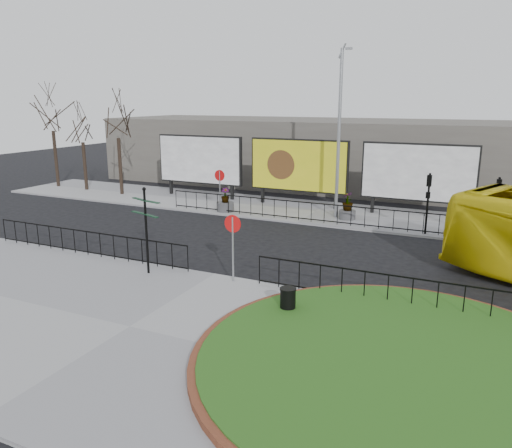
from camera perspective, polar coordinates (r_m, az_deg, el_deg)
The scene contains 24 objects.
ground at distance 19.11m, azimuth -4.71°, elevation -6.00°, with size 90.00×90.00×0.00m, color black.
pavement_near at distance 15.31m, azimuth -14.22°, elevation -11.48°, with size 30.00×10.00×0.12m, color gray.
pavement_far at distance 29.69m, azimuth 6.84°, elevation 1.38°, with size 44.00×6.00×0.12m, color gray.
brick_edge at distance 13.25m, azimuth 16.03°, elevation -15.12°, with size 10.40×10.40×0.18m, color brown.
grass_lawn at distance 13.24m, azimuth 16.03°, elevation -15.05°, with size 10.00×10.00×0.22m, color #264A13.
railing_near_left at distance 22.18m, azimuth -18.74°, elevation -2.05°, with size 10.00×0.10×1.10m, color black, non-canonical shape.
railing_near_right at distance 16.52m, azimuth 14.84°, elevation -7.26°, with size 9.00×0.10×1.10m, color black, non-canonical shape.
railing_far at distance 26.74m, azimuth 7.07°, elevation 1.29°, with size 18.00×0.10×1.10m, color black, non-canonical shape.
speed_sign_far at distance 28.97m, azimuth -4.16°, elevation 4.86°, with size 0.64×0.07×2.47m.
speed_sign_near at distance 17.74m, azimuth -2.66°, elevation -1.07°, with size 0.64×0.07×2.47m.
billboard_left at distance 33.68m, azimuth -6.45°, elevation 7.28°, with size 6.20×0.31×4.10m.
billboard_mid at distance 30.63m, azimuth 4.88°, elevation 6.65°, with size 6.20×0.31×4.10m.
billboard_right at distance 28.99m, azimuth 18.02°, elevation 5.58°, with size 6.20×0.31×4.10m.
lamp_post at distance 27.62m, azimuth 9.47°, elevation 10.34°, with size 0.74×0.18×9.23m.
signal_pole_a at distance 25.39m, azimuth 19.08°, elevation 3.22°, with size 0.22×0.26×3.00m.
signal_pole_b at distance 25.27m, azimuth 25.84°, elevation 2.53°, with size 0.22×0.26×3.00m.
tree_left at distance 35.62m, azimuth -15.42°, elevation 8.89°, with size 2.00×2.00×7.00m, color #2D2119, non-canonical shape.
tree_mid at distance 38.22m, azimuth -19.14°, elevation 8.34°, with size 2.00×2.00×6.20m, color #2D2119, non-canonical shape.
tree_far at distance 40.44m, azimuth -22.12°, elevation 9.29°, with size 2.00×2.00×7.50m, color #2D2119, non-canonical shape.
building_backdrop at distance 38.81m, azimuth 11.67°, elevation 7.83°, with size 40.00×10.00×5.00m, color #5B5750.
fingerpost_sign at distance 18.96m, azimuth -12.48°, elevation 0.23°, with size 1.54×0.68×3.31m.
litter_bin at distance 15.47m, azimuth 3.66°, elevation -8.78°, with size 0.51×0.51×0.85m.
planter_a at distance 29.38m, azimuth -3.53°, elevation 2.33°, with size 1.02×1.02×1.39m.
planter_c at distance 27.84m, azimuth 10.41°, elevation 1.75°, with size 0.92×0.92×1.51m.
Camera 1 is at (9.01, -15.53, 6.56)m, focal length 35.00 mm.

